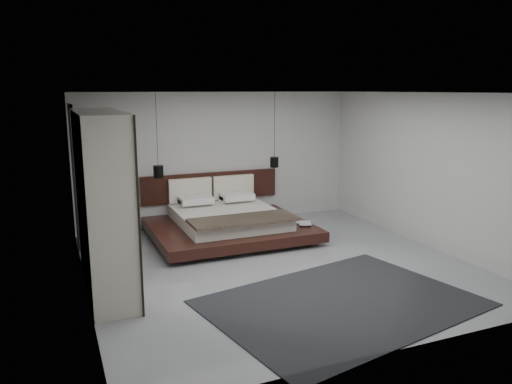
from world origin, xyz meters
name	(u,v)px	position (x,y,z in m)	size (l,w,h in m)	color
floor	(278,265)	(0.00, 0.00, 0.00)	(6.00, 6.00, 0.00)	gray
ceiling	(279,93)	(0.00, 0.00, 2.80)	(6.00, 6.00, 0.00)	white
wall_back	(219,158)	(0.00, 3.00, 1.40)	(6.00, 6.00, 0.00)	#B9B9B6
wall_front	(400,230)	(0.00, -3.00, 1.40)	(6.00, 6.00, 0.00)	#B9B9B6
wall_left	(81,197)	(-3.00, 0.00, 1.40)	(6.00, 6.00, 0.00)	#B9B9B6
wall_right	(427,170)	(3.00, 0.00, 1.40)	(6.00, 6.00, 0.00)	#B9B9B6
lattice_screen	(75,176)	(-2.95, 2.45, 1.30)	(0.05, 0.90, 2.60)	black
bed	(228,221)	(-0.20, 1.90, 0.30)	(2.99, 2.48, 1.11)	black
book_lower	(299,224)	(1.02, 1.22, 0.29)	(0.20, 0.27, 0.03)	#99724C
book_upper	(299,223)	(1.00, 1.18, 0.32)	(0.23, 0.32, 0.02)	#99724C
pendant_left	(158,171)	(-1.43, 2.39, 1.30)	(0.19, 0.19, 1.62)	black
pendant_right	(274,162)	(1.02, 2.39, 1.35)	(0.18, 0.18, 1.57)	black
wardrobe	(102,201)	(-2.70, 0.23, 1.28)	(0.61, 2.61, 2.56)	beige
rug	(342,303)	(0.16, -1.70, 0.01)	(3.52, 2.51, 0.02)	black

